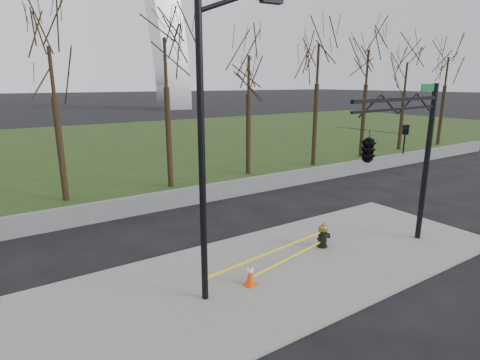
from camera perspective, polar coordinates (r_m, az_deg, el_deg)
ground at (r=12.79m, az=3.93°, el=-13.85°), size 500.00×500.00×0.00m
sidewalk at (r=12.77m, az=3.94°, el=-13.65°), size 18.00×6.00×0.10m
grass_strip at (r=40.00m, az=-23.03°, el=4.53°), size 120.00×40.00×0.06m
guardrail at (r=19.12m, az=-10.67°, el=-2.92°), size 60.00×0.30×0.90m
tree_row at (r=23.91m, az=-4.66°, el=10.92°), size 55.14×4.00×9.28m
fire_hydrant at (r=14.65m, az=12.20°, el=-8.10°), size 0.57×0.38×0.93m
traffic_cone at (r=11.86m, az=1.54°, el=-13.83°), size 0.37×0.37×0.68m
street_light at (r=9.94m, az=-4.54°, el=6.55°), size 2.39×0.46×8.21m
traffic_signal_mast at (r=12.96m, az=20.34°, el=5.07°), size 5.08×2.53×6.00m
caution_tape at (r=12.92m, az=5.91°, el=-10.90°), size 5.29×0.81×0.47m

